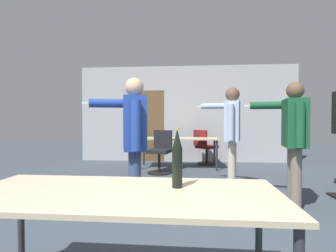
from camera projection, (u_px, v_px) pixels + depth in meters
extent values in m
cube|color=#B2B5B7|center=(186.00, 114.00, 7.54)|extent=(6.17, 0.10, 2.74)
cube|color=brown|center=(148.00, 126.00, 7.59)|extent=(0.90, 0.02, 2.05)
cube|color=#C6B793|center=(123.00, 194.00, 1.63)|extent=(1.96, 0.83, 0.03)
cylinder|color=#2D2D33|center=(21.00, 225.00, 2.08)|extent=(0.05, 0.05, 0.72)
cylinder|color=#2D2D33|center=(259.00, 234.00, 1.91)|extent=(0.05, 0.05, 0.72)
cube|color=#C6B793|center=(178.00, 139.00, 6.53)|extent=(1.97, 0.75, 0.03)
cylinder|color=#2D2D33|center=(139.00, 155.00, 6.31)|extent=(0.05, 0.05, 0.72)
cylinder|color=#2D2D33|center=(217.00, 156.00, 6.14)|extent=(0.05, 0.05, 0.72)
cylinder|color=#2D2D33|center=(144.00, 152.00, 6.93)|extent=(0.05, 0.05, 0.72)
cylinder|color=#2D2D33|center=(214.00, 152.00, 6.77)|extent=(0.05, 0.05, 0.72)
cylinder|color=beige|center=(232.00, 167.00, 4.30)|extent=(0.13, 0.13, 0.84)
cylinder|color=beige|center=(233.00, 165.00, 4.46)|extent=(0.13, 0.13, 0.84)
cube|color=silver|center=(232.00, 121.00, 4.36)|extent=(0.32, 0.45, 0.66)
sphere|color=brown|center=(233.00, 94.00, 4.35)|extent=(0.23, 0.23, 0.23)
cylinder|color=silver|center=(231.00, 122.00, 4.12)|extent=(0.10, 0.10, 0.57)
cylinder|color=silver|center=(217.00, 106.00, 4.69)|extent=(0.58, 0.23, 0.10)
cube|color=white|center=(200.00, 106.00, 4.79)|extent=(0.13, 0.06, 0.03)
cylinder|color=#3D4C75|center=(135.00, 185.00, 3.11)|extent=(0.15, 0.15, 0.83)
cylinder|color=#3D4C75|center=(134.00, 182.00, 3.31)|extent=(0.15, 0.15, 0.83)
cube|color=#23429E|center=(134.00, 123.00, 3.19)|extent=(0.38, 0.53, 0.65)
sphere|color=#DBAD89|center=(134.00, 87.00, 3.18)|extent=(0.23, 0.23, 0.23)
cylinder|color=#23429E|center=(136.00, 126.00, 2.91)|extent=(0.11, 0.11, 0.56)
cylinder|color=#23429E|center=(111.00, 103.00, 3.43)|extent=(0.57, 0.26, 0.11)
cube|color=white|center=(87.00, 103.00, 3.37)|extent=(0.13, 0.07, 0.03)
cylinder|color=slate|center=(296.00, 179.00, 3.46)|extent=(0.14, 0.14, 0.83)
cylinder|color=slate|center=(293.00, 176.00, 3.65)|extent=(0.14, 0.14, 0.83)
cube|color=#195633|center=(295.00, 123.00, 3.54)|extent=(0.33, 0.50, 0.65)
sphere|color=brown|center=(295.00, 90.00, 3.53)|extent=(0.23, 0.23, 0.23)
cylinder|color=#195633|center=(300.00, 125.00, 3.26)|extent=(0.11, 0.11, 0.56)
cylinder|color=#195633|center=(270.00, 105.00, 3.88)|extent=(0.57, 0.20, 0.11)
cube|color=white|center=(248.00, 106.00, 3.96)|extent=(0.12, 0.05, 0.03)
cylinder|color=black|center=(207.00, 163.00, 7.11)|extent=(0.52, 0.52, 0.03)
cylinder|color=black|center=(207.00, 156.00, 7.10)|extent=(0.06, 0.06, 0.40)
cube|color=maroon|center=(207.00, 147.00, 7.10)|extent=(0.65, 0.65, 0.08)
cube|color=maroon|center=(200.00, 138.00, 6.93)|extent=(0.35, 0.35, 0.42)
cylinder|color=black|center=(159.00, 173.00, 5.86)|extent=(0.52, 0.52, 0.03)
cylinder|color=black|center=(159.00, 162.00, 5.85)|extent=(0.06, 0.06, 0.43)
cube|color=black|center=(159.00, 151.00, 5.84)|extent=(0.55, 0.55, 0.08)
cube|color=black|center=(163.00, 139.00, 6.09)|extent=(0.44, 0.15, 0.42)
cylinder|color=black|center=(177.00, 167.00, 1.73)|extent=(0.07, 0.07, 0.27)
cone|color=black|center=(177.00, 138.00, 1.72)|extent=(0.06, 0.06, 0.12)
cylinder|color=gold|center=(177.00, 128.00, 1.72)|extent=(0.03, 0.03, 0.01)
cylinder|color=silver|center=(162.00, 136.00, 6.65)|extent=(0.08, 0.08, 0.10)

